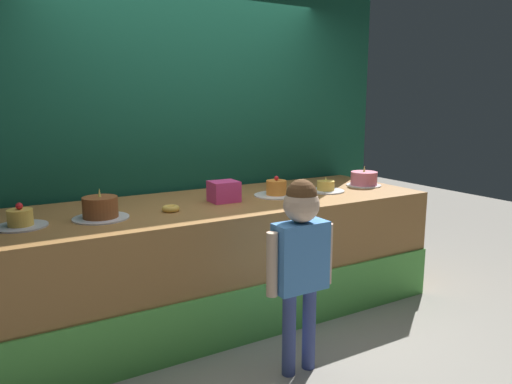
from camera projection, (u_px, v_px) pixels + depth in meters
ground_plane at (259, 339)px, 3.34m from camera, size 12.00×12.00×0.00m
stage_platform at (223, 257)px, 3.72m from camera, size 3.28×1.13×0.89m
curtain_backdrop at (187, 129)px, 4.10m from camera, size 4.00×0.08×2.81m
child_figure at (301, 250)px, 2.81m from camera, size 0.46×0.21×1.20m
pink_box at (224, 191)px, 3.60m from camera, size 0.21×0.18×0.16m
donut at (171, 209)px, 3.29m from camera, size 0.12×0.12×0.04m
cake_far_left at (20, 220)px, 2.88m from camera, size 0.31×0.31×0.15m
cake_left at (100, 209)px, 3.08m from camera, size 0.36×0.36×0.20m
cake_center at (276, 190)px, 3.83m from camera, size 0.36×0.36×0.16m
cake_right at (326, 187)px, 4.02m from camera, size 0.32×0.32×0.12m
cake_far_right at (364, 179)px, 4.28m from camera, size 0.31×0.31×0.18m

